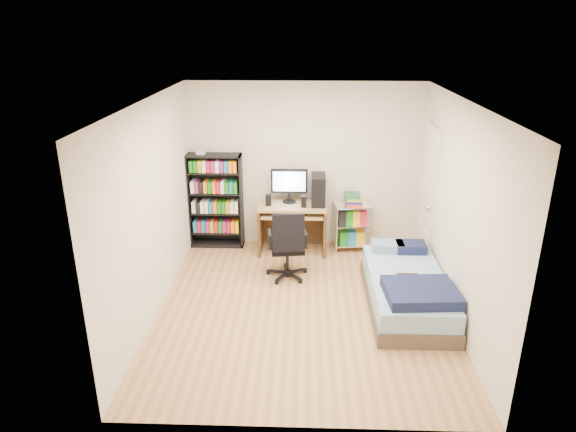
{
  "coord_description": "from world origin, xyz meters",
  "views": [
    {
      "loc": [
        0.01,
        -5.5,
        3.29
      ],
      "look_at": [
        -0.2,
        0.4,
        1.05
      ],
      "focal_mm": 32.0,
      "sensor_mm": 36.0,
      "label": 1
    }
  ],
  "objects_px": {
    "media_shelf": "(216,200)",
    "bed": "(407,289)",
    "office_chair": "(287,257)",
    "computer_desk": "(299,208)"
  },
  "relations": [
    {
      "from": "bed",
      "to": "computer_desk",
      "type": "bearing_deg",
      "value": 129.45
    },
    {
      "from": "media_shelf",
      "to": "office_chair",
      "type": "height_order",
      "value": "media_shelf"
    },
    {
      "from": "media_shelf",
      "to": "computer_desk",
      "type": "distance_m",
      "value": 1.28
    },
    {
      "from": "media_shelf",
      "to": "office_chair",
      "type": "xyz_separation_m",
      "value": [
        1.13,
        -1.06,
        -0.44
      ]
    },
    {
      "from": "media_shelf",
      "to": "bed",
      "type": "height_order",
      "value": "media_shelf"
    },
    {
      "from": "office_chair",
      "to": "bed",
      "type": "distance_m",
      "value": 1.65
    },
    {
      "from": "computer_desk",
      "to": "office_chair",
      "type": "bearing_deg",
      "value": -98.67
    },
    {
      "from": "media_shelf",
      "to": "bed",
      "type": "relative_size",
      "value": 0.82
    },
    {
      "from": "media_shelf",
      "to": "bed",
      "type": "xyz_separation_m",
      "value": [
        2.62,
        -1.77,
        -0.52
      ]
    },
    {
      "from": "computer_desk",
      "to": "bed",
      "type": "bearing_deg",
      "value": -50.55
    }
  ]
}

